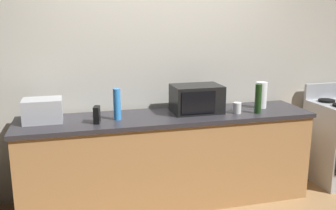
# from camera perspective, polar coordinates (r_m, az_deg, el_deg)

# --- Properties ---
(back_wall) EXTENTS (6.40, 0.10, 2.70)m
(back_wall) POSITION_cam_1_polar(r_m,az_deg,el_deg) (3.88, -1.57, 6.37)
(back_wall) COLOR beige
(back_wall) RESTS_ON ground_plane
(counter_run) EXTENTS (2.84, 0.64, 0.90)m
(counter_run) POSITION_cam_1_polar(r_m,az_deg,el_deg) (3.71, 0.00, -8.28)
(counter_run) COLOR #B27F4C
(counter_run) RESTS_ON ground_plane
(microwave) EXTENTS (0.48, 0.35, 0.27)m
(microwave) POSITION_cam_1_polar(r_m,az_deg,el_deg) (3.67, 4.41, 0.97)
(microwave) COLOR black
(microwave) RESTS_ON counter_run
(toaster_oven) EXTENTS (0.34, 0.26, 0.21)m
(toaster_oven) POSITION_cam_1_polar(r_m,az_deg,el_deg) (3.50, -18.68, -0.79)
(toaster_oven) COLOR #B7BABF
(toaster_oven) RESTS_ON counter_run
(paper_towel_roll) EXTENTS (0.12, 0.12, 0.27)m
(paper_towel_roll) POSITION_cam_1_polar(r_m,az_deg,el_deg) (3.96, 14.11, 1.50)
(paper_towel_roll) COLOR white
(paper_towel_roll) RESTS_ON counter_run
(cordless_phone) EXTENTS (0.07, 0.12, 0.15)m
(cordless_phone) POSITION_cam_1_polar(r_m,az_deg,el_deg) (3.35, -10.88, -1.48)
(cordless_phone) COLOR black
(cordless_phone) RESTS_ON counter_run
(bottle_wine) EXTENTS (0.06, 0.06, 0.29)m
(bottle_wine) POSITION_cam_1_polar(r_m,az_deg,el_deg) (3.72, 13.67, 0.95)
(bottle_wine) COLOR #1E3F19
(bottle_wine) RESTS_ON counter_run
(bottle_spray_cleaner) EXTENTS (0.07, 0.07, 0.29)m
(bottle_spray_cleaner) POSITION_cam_1_polar(r_m,az_deg,el_deg) (3.41, -7.84, 0.11)
(bottle_spray_cleaner) COLOR #338CE5
(bottle_spray_cleaner) RESTS_ON counter_run
(mug_white) EXTENTS (0.08, 0.08, 0.11)m
(mug_white) POSITION_cam_1_polar(r_m,az_deg,el_deg) (3.69, 10.57, -0.44)
(mug_white) COLOR white
(mug_white) RESTS_ON counter_run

